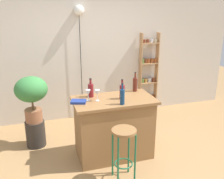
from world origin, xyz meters
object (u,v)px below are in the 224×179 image
object	(u,v)px
wine_glass_left	(88,93)
cookbook	(78,102)
pendant_globe_light	(79,13)
bottle_vinegar	(91,90)
spice_shelf	(148,73)
bar_stool	(124,143)
potted_plant	(31,93)
bottle_soda_blue	(122,91)
wine_glass_center	(97,93)
bottle_wine_red	(135,84)
plant_stool	(36,133)
bottle_sauce_amber	(122,96)

from	to	relation	value
wine_glass_left	cookbook	distance (m)	0.19
cookbook	pendant_globe_light	bearing A→B (deg)	95.95
bottle_vinegar	spice_shelf	bearing A→B (deg)	39.95
bar_stool	potted_plant	xyz separation A→B (m)	(-1.10, 1.26, 0.39)
bottle_soda_blue	bottle_vinegar	world-z (taller)	bottle_soda_blue
bar_stool	bottle_soda_blue	xyz separation A→B (m)	(0.18, 0.58, 0.50)
potted_plant	bottle_vinegar	size ratio (longest dim) A/B	2.65
wine_glass_center	cookbook	size ratio (longest dim) A/B	0.78
bottle_wine_red	bottle_vinegar	size ratio (longest dim) A/B	1.10
bar_stool	spice_shelf	xyz separation A→B (m)	(1.33, 2.12, 0.31)
potted_plant	cookbook	xyz separation A→B (m)	(0.63, -0.65, 0.02)
bottle_vinegar	wine_glass_left	size ratio (longest dim) A/B	1.74
pendant_globe_light	cookbook	bearing A→B (deg)	-102.27
bottle_soda_blue	spice_shelf	bearing A→B (deg)	53.14
potted_plant	wine_glass_center	size ratio (longest dim) A/B	4.61
bar_stool	bottle_wine_red	bearing A→B (deg)	60.14
spice_shelf	plant_stool	world-z (taller)	spice_shelf
potted_plant	cookbook	bearing A→B (deg)	-45.97
bar_stool	wine_glass_center	xyz separation A→B (m)	(-0.19, 0.61, 0.51)
bottle_wine_red	bottle_sauce_amber	xyz separation A→B (m)	(-0.39, -0.49, -0.00)
plant_stool	bottle_vinegar	xyz separation A→B (m)	(0.85, -0.46, 0.82)
bar_stool	plant_stool	distance (m)	1.70
potted_plant	bottle_soda_blue	xyz separation A→B (m)	(1.27, -0.68, 0.12)
bottle_sauce_amber	cookbook	bearing A→B (deg)	157.34
bottle_sauce_amber	bottle_vinegar	size ratio (longest dim) A/B	1.08
bar_stool	bottle_sauce_amber	bearing A→B (deg)	74.27
spice_shelf	potted_plant	distance (m)	2.57
bottle_sauce_amber	pendant_globe_light	distance (m)	2.09
wine_glass_center	potted_plant	bearing A→B (deg)	144.32
bar_stool	cookbook	size ratio (longest dim) A/B	3.51
wine_glass_left	pendant_globe_light	distance (m)	1.85
pendant_globe_light	wine_glass_left	bearing A→B (deg)	-96.97
bottle_sauce_amber	plant_stool	bearing A→B (deg)	143.45
bar_stool	wine_glass_left	world-z (taller)	wine_glass_left
bottle_wine_red	bottle_soda_blue	distance (m)	0.42
bar_stool	spice_shelf	size ratio (longest dim) A/B	0.43
bottle_sauce_amber	bottle_soda_blue	bearing A→B (deg)	71.05
cookbook	bottle_wine_red	bearing A→B (deg)	32.77
bottle_soda_blue	wine_glass_center	world-z (taller)	bottle_soda_blue
bottle_sauce_amber	wine_glass_center	bearing A→B (deg)	140.87
bottle_soda_blue	cookbook	size ratio (longest dim) A/B	1.41
bottle_soda_blue	wine_glass_center	size ratio (longest dim) A/B	1.80
bottle_wine_red	cookbook	xyz separation A→B (m)	(-0.96, -0.25, -0.10)
spice_shelf	wine_glass_center	size ratio (longest dim) A/B	10.48
bottle_wine_red	bottle_soda_blue	size ratio (longest dim) A/B	1.06
spice_shelf	potted_plant	world-z (taller)	spice_shelf
bar_stool	plant_stool	size ratio (longest dim) A/B	1.68
bottle_wine_red	wine_glass_center	distance (m)	0.73
bar_stool	cookbook	world-z (taller)	cookbook
bottle_wine_red	wine_glass_left	xyz separation A→B (m)	(-0.81, -0.21, -0.00)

